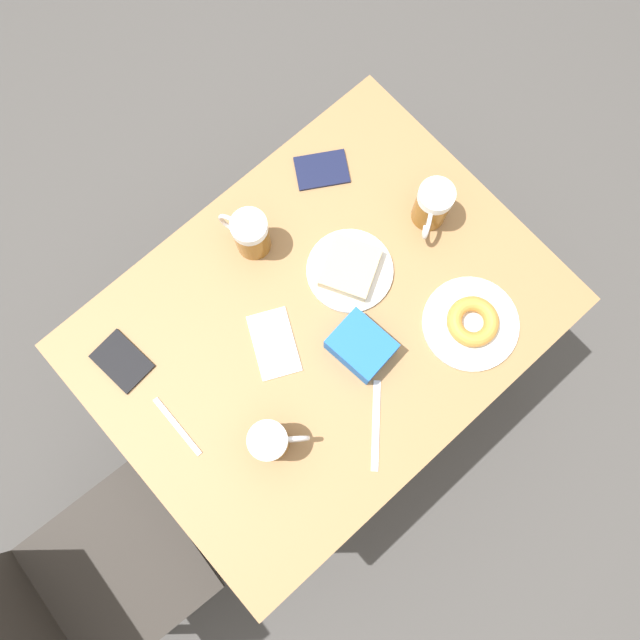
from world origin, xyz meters
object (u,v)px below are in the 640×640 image
plate_with_cake (350,269)px  passport_near_edge (322,170)px  chair (64,607)px  napkin_folded (274,343)px  beer_mug_right (250,234)px  fork (177,426)px  beer_mug_center (432,206)px  knife (376,425)px  passport_far_edge (122,361)px  beer_mug_left (271,441)px  plate_with_donut (472,323)px  blue_pouch (361,346)px

plate_with_cake → passport_near_edge: size_ratio=1.32×
chair → napkin_folded: 0.79m
beer_mug_right → fork: 0.46m
beer_mug_center → napkin_folded: 0.48m
chair → beer_mug_right: size_ratio=7.35×
beer_mug_center → fork: (0.01, 0.76, -0.06)m
knife → passport_far_edge: bearing=34.1°
plate_with_cake → beer_mug_right: bearing=31.4°
beer_mug_right → passport_far_edge: bearing=92.4°
napkin_folded → knife: (-0.29, -0.05, -0.00)m
chair → beer_mug_left: (-0.05, -0.62, 0.23)m
beer_mug_left → napkin_folded: (0.17, -0.15, -0.06)m
beer_mug_center → napkin_folded: beer_mug_center is taller
beer_mug_left → beer_mug_center: bearing=-76.1°
beer_mug_left → passport_far_edge: size_ratio=0.95×
knife → passport_far_edge: passport_far_edge is taller
fork → passport_near_edge: 0.69m
beer_mug_center → napkin_folded: size_ratio=0.71×
beer_mug_left → passport_far_edge: 0.39m
chair → napkin_folded: (0.11, -0.76, 0.17)m
chair → beer_mug_left: bearing=-91.1°
plate_with_cake → plate_with_donut: (-0.28, -0.12, -0.00)m
beer_mug_right → blue_pouch: 0.36m
fork → passport_far_edge: size_ratio=1.20×
fork → passport_near_edge: size_ratio=1.05×
blue_pouch → passport_far_edge: bearing=51.2°
beer_mug_right → napkin_folded: (-0.22, 0.12, -0.06)m
fork → passport_far_edge: bearing=0.5°
beer_mug_center → beer_mug_right: bearing=57.4°
chair → passport_near_edge: size_ratio=6.08×
knife → plate_with_donut: bearing=-85.8°
chair → plate_with_cake: chair is taller
chair → passport_far_edge: (0.31, -0.48, 0.17)m
beer_mug_right → beer_mug_left: bearing=145.0°
beer_mug_center → beer_mug_right: same height
fork → blue_pouch: bearing=-108.7°
blue_pouch → plate_with_cake: bearing=-35.1°
plate_with_donut → blue_pouch: bearing=61.0°
plate_with_donut → passport_near_edge: size_ratio=1.45×
plate_with_cake → plate_with_donut: plate_with_donut is taller
plate_with_donut → passport_far_edge: size_ratio=1.66×
beer_mug_right → knife: 0.51m
passport_near_edge → beer_mug_center: bearing=-157.2°
plate_with_cake → knife: plate_with_cake is taller
knife → passport_far_edge: size_ratio=1.14×
plate_with_cake → knife: 0.36m
plate_with_donut → beer_mug_right: 0.54m
passport_far_edge → blue_pouch: size_ratio=0.96×
passport_near_edge → knife: bearing=149.2°
beer_mug_center → passport_far_edge: (0.21, 0.76, -0.06)m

